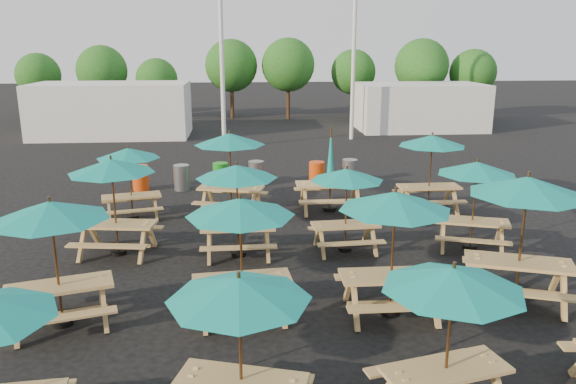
{
  "coord_description": "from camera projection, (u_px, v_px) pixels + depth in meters",
  "views": [
    {
      "loc": [
        -1.16,
        -12.49,
        4.85
      ],
      "look_at": [
        0.0,
        1.5,
        1.1
      ],
      "focal_mm": 35.0,
      "sensor_mm": 36.0,
      "label": 1
    }
  ],
  "objects": [
    {
      "name": "ground",
      "position": [
        293.0,
        253.0,
        13.37
      ],
      "size": [
        120.0,
        120.0,
        0.0
      ],
      "primitive_type": "plane",
      "color": "black",
      "rests_on": "ground"
    },
    {
      "name": "picnic_unit_1",
      "position": [
        51.0,
        219.0,
        9.45
      ],
      "size": [
        2.43,
        2.43,
        2.3
      ],
      "rotation": [
        0.0,
        0.0,
        0.29
      ],
      "color": "tan",
      "rests_on": "ground"
    },
    {
      "name": "picnic_unit_2",
      "position": [
        112.0,
        172.0,
        12.76
      ],
      "size": [
        2.23,
        2.23,
        2.32
      ],
      "rotation": [
        0.0,
        0.0,
        -0.14
      ],
      "color": "tan",
      "rests_on": "ground"
    },
    {
      "name": "picnic_unit_3",
      "position": [
        128.0,
        158.0,
        15.5
      ],
      "size": [
        2.11,
        2.11,
        2.06
      ],
      "rotation": [
        0.0,
        0.0,
        0.23
      ],
      "color": "tan",
      "rests_on": "ground"
    },
    {
      "name": "picnic_unit_4",
      "position": [
        239.0,
        299.0,
        6.84
      ],
      "size": [
        2.25,
        2.25,
        2.12
      ],
      "rotation": [
        0.0,
        0.0,
        -0.3
      ],
      "color": "tan",
      "rests_on": "ground"
    },
    {
      "name": "picnic_unit_5",
      "position": [
        240.0,
        215.0,
        9.76
      ],
      "size": [
        2.09,
        2.09,
        2.26
      ],
      "rotation": [
        0.0,
        0.0,
        0.09
      ],
      "color": "tan",
      "rests_on": "ground"
    },
    {
      "name": "picnic_unit_6",
      "position": [
        237.0,
        177.0,
        12.71
      ],
      "size": [
        1.9,
        1.9,
        2.2
      ],
      "rotation": [
        0.0,
        0.0,
        0.01
      ],
      "color": "tan",
      "rests_on": "ground"
    },
    {
      "name": "picnic_unit_7",
      "position": [
        230.0,
        144.0,
        15.94
      ],
      "size": [
        2.47,
        2.47,
        2.39
      ],
      "rotation": [
        0.0,
        0.0,
        -0.25
      ],
      "color": "tan",
      "rests_on": "ground"
    },
    {
      "name": "picnic_unit_8",
      "position": [
        453.0,
        288.0,
        7.07
      ],
      "size": [
        2.21,
        2.21,
        2.15
      ],
      "rotation": [
        0.0,
        0.0,
        0.24
      ],
      "color": "tan",
      "rests_on": "ground"
    },
    {
      "name": "picnic_unit_9",
      "position": [
        395.0,
        209.0,
        9.84
      ],
      "size": [
        2.02,
        2.02,
        2.36
      ],
      "rotation": [
        0.0,
        0.0,
        -0.01
      ],
      "color": "tan",
      "rests_on": "ground"
    },
    {
      "name": "picnic_unit_10",
      "position": [
        347.0,
        180.0,
        13.05
      ],
      "size": [
        1.85,
        1.85,
        2.04
      ],
      "rotation": [
        0.0,
        0.0,
        0.07
      ],
      "color": "tan",
      "rests_on": "ground"
    },
    {
      "name": "picnic_unit_11",
      "position": [
        330.0,
        177.0,
        16.45
      ],
      "size": [
        1.99,
        1.73,
        2.54
      ],
      "rotation": [
        0.0,
        0.0,
        0.0
      ],
      "color": "tan",
      "rests_on": "ground"
    },
    {
      "name": "picnic_unit_13",
      "position": [
        527.0,
        194.0,
        10.31
      ],
      "size": [
        2.72,
        2.72,
        2.51
      ],
      "rotation": [
        0.0,
        0.0,
        -0.34
      ],
      "color": "tan",
      "rests_on": "ground"
    },
    {
      "name": "picnic_unit_14",
      "position": [
        477.0,
        174.0,
        13.15
      ],
      "size": [
        2.34,
        2.34,
        2.18
      ],
      "rotation": [
        0.0,
        0.0,
        -0.32
      ],
      "color": "tan",
      "rests_on": "ground"
    },
    {
      "name": "picnic_unit_15",
      "position": [
        432.0,
        145.0,
        16.21
      ],
      "size": [
        1.95,
        1.95,
        2.29
      ],
      "rotation": [
        0.0,
        0.0,
        0.0
      ],
      "color": "tan",
      "rests_on": "ground"
    },
    {
      "name": "waste_bin_0",
      "position": [
        141.0,
        178.0,
        18.92
      ],
      "size": [
        0.54,
        0.54,
        0.86
      ],
      "primitive_type": "cylinder",
      "color": "#D7400C",
      "rests_on": "ground"
    },
    {
      "name": "waste_bin_1",
      "position": [
        182.0,
        177.0,
        18.97
      ],
      "size": [
        0.54,
        0.54,
        0.86
      ],
      "primitive_type": "cylinder",
      "color": "gray",
      "rests_on": "ground"
    },
    {
      "name": "waste_bin_2",
      "position": [
        221.0,
        175.0,
        19.3
      ],
      "size": [
        0.54,
        0.54,
        0.86
      ],
      "primitive_type": "cylinder",
      "color": "#18881A",
      "rests_on": "ground"
    },
    {
      "name": "waste_bin_3",
      "position": [
        256.0,
        173.0,
        19.58
      ],
      "size": [
        0.54,
        0.54,
        0.86
      ],
      "primitive_type": "cylinder",
      "color": "gray",
      "rests_on": "ground"
    },
    {
      "name": "waste_bin_4",
      "position": [
        317.0,
        174.0,
        19.48
      ],
      "size": [
        0.54,
        0.54,
        0.86
      ],
      "primitive_type": "cylinder",
      "color": "#D7400C",
      "rests_on": "ground"
    },
    {
      "name": "waste_bin_5",
      "position": [
        350.0,
        171.0,
        19.87
      ],
      "size": [
        0.54,
        0.54,
        0.86
      ],
      "primitive_type": "cylinder",
      "color": "gray",
      "rests_on": "ground"
    },
    {
      "name": "mast_0",
      "position": [
        221.0,
        16.0,
        25.14
      ],
      "size": [
        0.2,
        0.2,
        12.0
      ],
      "primitive_type": "cylinder",
      "color": "silver",
      "rests_on": "ground"
    },
    {
      "name": "mast_1",
      "position": [
        355.0,
        18.0,
        27.59
      ],
      "size": [
        0.2,
        0.2,
        12.0
      ],
      "primitive_type": "cylinder",
      "color": "silver",
      "rests_on": "ground"
    },
    {
      "name": "event_tent_0",
      "position": [
        112.0,
        110.0,
        29.7
      ],
      "size": [
        8.0,
        4.0,
        2.8
      ],
      "primitive_type": "cube",
      "color": "silver",
      "rests_on": "ground"
    },
    {
      "name": "event_tent_1",
      "position": [
        419.0,
        107.0,
        32.05
      ],
      "size": [
        7.0,
        4.0,
        2.6
      ],
      "primitive_type": "cube",
      "color": "silver",
      "rests_on": "ground"
    },
    {
      "name": "tree_0",
      "position": [
        38.0,
        75.0,
        35.83
      ],
      "size": [
        2.8,
        2.8,
        4.24
      ],
      "color": "#382314",
      "rests_on": "ground"
    },
    {
      "name": "tree_1",
      "position": [
        102.0,
        71.0,
        34.79
      ],
      "size": [
        3.11,
        3.11,
        4.72
      ],
      "color": "#382314",
      "rests_on": "ground"
    },
    {
      "name": "tree_2",
      "position": [
        157.0,
        79.0,
        34.96
      ],
      "size": [
        2.59,
        2.59,
        3.93
      ],
      "color": "#382314",
      "rests_on": "ground"
    },
    {
      "name": "tree_3",
      "position": [
        231.0,
        66.0,
        36.15
      ],
      "size": [
        3.36,
        3.36,
        5.09
      ],
      "color": "#382314",
      "rests_on": "ground"
    },
    {
      "name": "tree_4",
      "position": [
        288.0,
        65.0,
        35.99
      ],
      "size": [
        3.41,
        3.41,
        5.17
      ],
      "color": "#382314",
      "rests_on": "ground"
    },
    {
      "name": "tree_5",
      "position": [
        353.0,
        72.0,
        36.86
      ],
      "size": [
        2.94,
        2.94,
        4.45
      ],
      "color": "#382314",
      "rests_on": "ground"
    },
    {
      "name": "tree_6",
      "position": [
        422.0,
        66.0,
        35.35
      ],
      "size": [
        3.38,
        3.38,
        5.13
      ],
      "color": "#382314",
      "rests_on": "ground"
    },
    {
      "name": "tree_7",
      "position": [
        473.0,
        73.0,
        35.76
      ],
      "size": [
        2.95,
        2.95,
        4.48
      ],
      "color": "#382314",
      "rests_on": "ground"
    }
  ]
}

